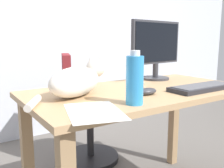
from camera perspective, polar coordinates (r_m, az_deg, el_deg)
back_wall at (r=2.82m, az=-14.44°, el=15.17°), size 6.00×0.04×2.60m
desk at (r=1.49m, az=6.55°, el=-5.65°), size 1.31×0.69×0.75m
office_chair at (r=2.15m, az=-6.37°, el=-7.28°), size 0.51×0.48×0.92m
monitor at (r=1.83m, az=10.03°, el=8.10°), size 0.48×0.20×0.41m
keyboard at (r=1.54m, az=19.97°, el=-0.70°), size 0.44×0.15×0.03m
cat at (r=1.30m, az=-7.83°, el=0.94°), size 0.54×0.36×0.20m
computer_mouse at (r=1.32m, az=8.08°, el=-1.66°), size 0.11×0.06×0.04m
paper_sheet at (r=1.01m, az=-4.12°, el=-6.24°), size 0.29×0.34×0.00m
water_bottle at (r=1.10m, az=5.19°, el=1.01°), size 0.08×0.08×0.24m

